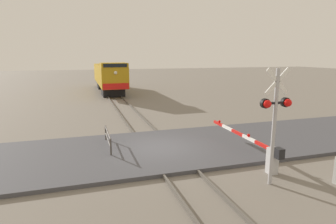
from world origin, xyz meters
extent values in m
plane|color=slate|center=(0.00, 0.00, 0.00)|extent=(160.00, 160.00, 0.00)
cube|color=#59544C|center=(-0.72, 0.00, 0.07)|extent=(0.08, 80.00, 0.15)
cube|color=#59544C|center=(0.72, 0.00, 0.07)|extent=(0.08, 80.00, 0.15)
cube|color=#47474C|center=(0.00, 0.00, 0.08)|extent=(36.00, 6.25, 0.17)
cube|color=black|center=(0.00, 20.28, 0.53)|extent=(2.43, 3.20, 1.05)
cube|color=black|center=(0.00, 28.17, 0.53)|extent=(2.43, 3.20, 1.05)
cube|color=#B28414|center=(0.00, 24.22, 2.20)|extent=(2.86, 14.34, 2.30)
cube|color=#B28414|center=(0.00, 18.41, 3.58)|extent=(2.81, 2.72, 0.46)
cube|color=black|center=(0.00, 17.02, 3.58)|extent=(2.43, 0.06, 0.36)
cube|color=red|center=(0.00, 17.01, 1.40)|extent=(2.72, 0.08, 0.64)
sphere|color=#F2EACC|center=(0.00, 17.00, 2.83)|extent=(0.36, 0.36, 0.36)
cylinder|color=#ADADB2|center=(2.88, -4.78, 2.12)|extent=(0.14, 0.14, 4.24)
cube|color=white|center=(2.88, -4.78, 3.79)|extent=(0.95, 0.04, 0.95)
cube|color=white|center=(2.88, -4.78, 3.79)|extent=(0.95, 0.04, 0.95)
cube|color=black|center=(2.88, -4.78, 3.04)|extent=(1.04, 0.08, 0.08)
sphere|color=red|center=(2.46, -4.88, 3.04)|extent=(0.28, 0.28, 0.28)
sphere|color=red|center=(3.30, -4.88, 3.04)|extent=(0.28, 0.28, 0.28)
cylinder|color=black|center=(2.46, -4.76, 3.04)|extent=(0.34, 0.14, 0.34)
cylinder|color=black|center=(3.30, -4.76, 3.04)|extent=(0.34, 0.14, 0.34)
cube|color=silver|center=(3.54, -3.99, 0.54)|extent=(0.36, 0.36, 1.07)
cube|color=black|center=(3.54, -4.34, 0.97)|extent=(0.28, 0.36, 0.40)
cube|color=red|center=(3.54, -3.30, 0.97)|extent=(0.10, 0.99, 0.14)
cube|color=white|center=(3.54, -2.31, 0.97)|extent=(0.10, 0.99, 0.14)
cube|color=red|center=(3.54, -1.32, 0.97)|extent=(0.10, 0.99, 0.14)
cube|color=white|center=(3.54, -0.33, 0.97)|extent=(0.10, 0.99, 0.14)
cube|color=red|center=(3.54, 0.66, 0.97)|extent=(0.10, 0.99, 0.14)
sphere|color=red|center=(3.54, -2.26, 1.11)|extent=(0.14, 0.14, 0.14)
sphere|color=red|center=(3.54, 0.56, 1.11)|extent=(0.14, 0.14, 0.14)
cylinder|color=#4C4742|center=(-2.43, -0.41, 0.47)|extent=(0.08, 0.08, 0.95)
cylinder|color=#4C4742|center=(-2.43, 2.14, 0.47)|extent=(0.08, 0.08, 0.95)
cylinder|color=#4C4742|center=(-2.43, 0.86, 0.91)|extent=(0.06, 2.55, 0.06)
cylinder|color=#4C4742|center=(-2.43, 0.86, 0.52)|extent=(0.06, 2.55, 0.06)
camera|label=1|loc=(-3.61, -12.98, 4.70)|focal=30.38mm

